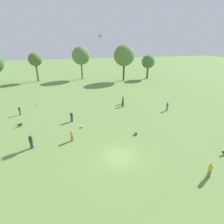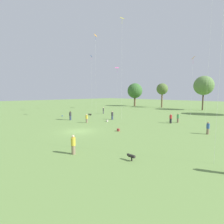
{
  "view_description": "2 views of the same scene",
  "coord_description": "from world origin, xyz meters",
  "px_view_note": "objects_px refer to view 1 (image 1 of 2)",
  "views": [
    {
      "loc": [
        -5.43,
        -16.55,
        13.02
      ],
      "look_at": [
        1.1,
        7.26,
        2.79
      ],
      "focal_mm": 28.0,
      "sensor_mm": 36.0,
      "label": 1
    },
    {
      "loc": [
        21.46,
        -13.77,
        5.56
      ],
      "look_at": [
        -2.98,
        9.6,
        1.9
      ],
      "focal_mm": 28.0,
      "sensor_mm": 36.0,
      "label": 2
    }
  ],
  "objects_px": {
    "person_1": "(123,100)",
    "person_6": "(123,103)",
    "person_0": "(72,117)",
    "picnic_bag_2": "(82,126)",
    "person_2": "(167,106)",
    "dog_0": "(224,152)",
    "person_5": "(31,142)",
    "person_4": "(210,170)",
    "person_7": "(20,110)",
    "person_8": "(72,135)",
    "picnic_bag_1": "(136,134)",
    "kite_3": "(100,39)",
    "dog_1": "(20,125)"
  },
  "relations": [
    {
      "from": "kite_3",
      "to": "dog_1",
      "type": "xyz_separation_m",
      "value": [
        -17.21,
        -17.77,
        -12.92
      ]
    },
    {
      "from": "person_4",
      "to": "person_1",
      "type": "bearing_deg",
      "value": 89.64
    },
    {
      "from": "person_4",
      "to": "person_8",
      "type": "bearing_deg",
      "value": 136.81
    },
    {
      "from": "kite_3",
      "to": "dog_0",
      "type": "height_order",
      "value": "kite_3"
    },
    {
      "from": "person_0",
      "to": "person_8",
      "type": "bearing_deg",
      "value": 173.02
    },
    {
      "from": "kite_3",
      "to": "dog_0",
      "type": "relative_size",
      "value": 18.31
    },
    {
      "from": "kite_3",
      "to": "person_5",
      "type": "bearing_deg",
      "value": -22.72
    },
    {
      "from": "person_5",
      "to": "person_8",
      "type": "bearing_deg",
      "value": 83.88
    },
    {
      "from": "picnic_bag_1",
      "to": "person_0",
      "type": "bearing_deg",
      "value": 140.71
    },
    {
      "from": "person_4",
      "to": "person_5",
      "type": "xyz_separation_m",
      "value": [
        -18.23,
        10.37,
        0.02
      ]
    },
    {
      "from": "person_2",
      "to": "picnic_bag_1",
      "type": "xyz_separation_m",
      "value": [
        -9.73,
        -7.39,
        -0.65
      ]
    },
    {
      "from": "person_5",
      "to": "dog_1",
      "type": "relative_size",
      "value": 2.54
    },
    {
      "from": "person_2",
      "to": "picnic_bag_1",
      "type": "height_order",
      "value": "person_2"
    },
    {
      "from": "person_5",
      "to": "picnic_bag_2",
      "type": "distance_m",
      "value": 8.03
    },
    {
      "from": "person_0",
      "to": "picnic_bag_1",
      "type": "xyz_separation_m",
      "value": [
        8.81,
        -7.21,
        -0.67
      ]
    },
    {
      "from": "person_0",
      "to": "person_6",
      "type": "height_order",
      "value": "person_0"
    },
    {
      "from": "person_5",
      "to": "dog_0",
      "type": "distance_m",
      "value": 24.14
    },
    {
      "from": "person_0",
      "to": "person_2",
      "type": "relative_size",
      "value": 1.04
    },
    {
      "from": "person_6",
      "to": "dog_1",
      "type": "distance_m",
      "value": 19.55
    },
    {
      "from": "person_0",
      "to": "dog_0",
      "type": "bearing_deg",
      "value": -133.79
    },
    {
      "from": "kite_3",
      "to": "dog_1",
      "type": "distance_m",
      "value": 27.9
    },
    {
      "from": "person_1",
      "to": "person_6",
      "type": "distance_m",
      "value": 1.76
    },
    {
      "from": "person_2",
      "to": "person_7",
      "type": "bearing_deg",
      "value": 25.34
    },
    {
      "from": "person_6",
      "to": "person_7",
      "type": "relative_size",
      "value": 1.01
    },
    {
      "from": "person_4",
      "to": "person_7",
      "type": "bearing_deg",
      "value": 130.48
    },
    {
      "from": "person_7",
      "to": "dog_1",
      "type": "height_order",
      "value": "person_7"
    },
    {
      "from": "person_8",
      "to": "picnic_bag_1",
      "type": "relative_size",
      "value": 4.24
    },
    {
      "from": "person_0",
      "to": "kite_3",
      "type": "bearing_deg",
      "value": -30.29
    },
    {
      "from": "picnic_bag_2",
      "to": "person_0",
      "type": "bearing_deg",
      "value": 117.37
    },
    {
      "from": "kite_3",
      "to": "picnic_bag_1",
      "type": "distance_m",
      "value": 28.44
    },
    {
      "from": "person_4",
      "to": "person_7",
      "type": "height_order",
      "value": "person_4"
    },
    {
      "from": "person_2",
      "to": "dog_0",
      "type": "relative_size",
      "value": 2.19
    },
    {
      "from": "person_5",
      "to": "picnic_bag_1",
      "type": "xyz_separation_m",
      "value": [
        14.3,
        -0.45,
        -0.71
      ]
    },
    {
      "from": "person_1",
      "to": "person_8",
      "type": "bearing_deg",
      "value": 89.53
    },
    {
      "from": "person_2",
      "to": "dog_1",
      "type": "xyz_separation_m",
      "value": [
        -26.8,
        0.09,
        -0.49
      ]
    },
    {
      "from": "person_5",
      "to": "person_8",
      "type": "xyz_separation_m",
      "value": [
        5.15,
        0.43,
        -0.08
      ]
    },
    {
      "from": "person_5",
      "to": "picnic_bag_2",
      "type": "relative_size",
      "value": 4.29
    },
    {
      "from": "person_8",
      "to": "picnic_bag_1",
      "type": "xyz_separation_m",
      "value": [
        9.15,
        -0.88,
        -0.63
      ]
    },
    {
      "from": "person_7",
      "to": "kite_3",
      "type": "relative_size",
      "value": 0.12
    },
    {
      "from": "dog_0",
      "to": "picnic_bag_1",
      "type": "height_order",
      "value": "dog_0"
    },
    {
      "from": "person_5",
      "to": "person_7",
      "type": "height_order",
      "value": "person_5"
    },
    {
      "from": "kite_3",
      "to": "person_4",
      "type": "bearing_deg",
      "value": 13.63
    },
    {
      "from": "person_5",
      "to": "person_4",
      "type": "bearing_deg",
      "value": 49.45
    },
    {
      "from": "person_6",
      "to": "dog_0",
      "type": "bearing_deg",
      "value": -4.07
    },
    {
      "from": "person_0",
      "to": "person_7",
      "type": "height_order",
      "value": "person_0"
    },
    {
      "from": "person_2",
      "to": "kite_3",
      "type": "bearing_deg",
      "value": -25.65
    },
    {
      "from": "person_5",
      "to": "person_1",
      "type": "bearing_deg",
      "value": 116.82
    },
    {
      "from": "person_4",
      "to": "picnic_bag_2",
      "type": "bearing_deg",
      "value": 124.53
    },
    {
      "from": "person_1",
      "to": "person_7",
      "type": "relative_size",
      "value": 1.01
    },
    {
      "from": "person_0",
      "to": "picnic_bag_2",
      "type": "xyz_separation_m",
      "value": [
        1.4,
        -2.7,
        -0.68
      ]
    }
  ]
}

